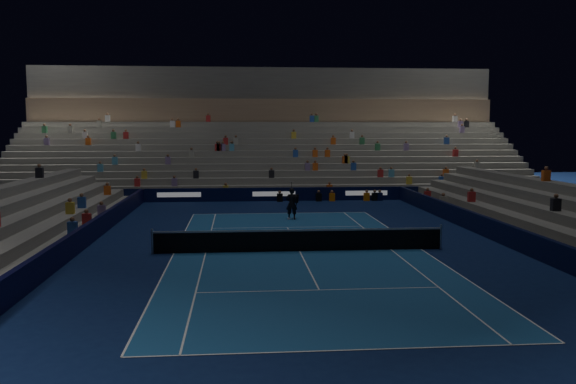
% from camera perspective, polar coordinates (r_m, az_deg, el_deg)
% --- Properties ---
extents(ground, '(90.00, 90.00, 0.00)m').
position_cam_1_polar(ground, '(26.51, 1.10, -5.68)').
color(ground, '#0B1943').
rests_on(ground, ground).
extents(court_surface, '(10.97, 23.77, 0.01)m').
position_cam_1_polar(court_surface, '(26.51, 1.10, -5.67)').
color(court_surface, navy).
rests_on(court_surface, ground).
extents(sponsor_barrier_far, '(44.00, 0.25, 1.00)m').
position_cam_1_polar(sponsor_barrier_far, '(44.66, -1.36, -0.22)').
color(sponsor_barrier_far, black).
rests_on(sponsor_barrier_far, ground).
extents(sponsor_barrier_east, '(0.25, 37.00, 1.00)m').
position_cam_1_polar(sponsor_barrier_east, '(29.05, 20.55, -4.02)').
color(sponsor_barrier_east, black).
rests_on(sponsor_barrier_east, ground).
extents(sponsor_barrier_west, '(0.25, 37.00, 1.00)m').
position_cam_1_polar(sponsor_barrier_west, '(27.19, -19.75, -4.67)').
color(sponsor_barrier_west, black).
rests_on(sponsor_barrier_west, ground).
extents(grandstand_main, '(44.00, 15.20, 11.20)m').
position_cam_1_polar(grandstand_main, '(53.82, -1.98, 3.92)').
color(grandstand_main, slate).
rests_on(grandstand_main, ground).
extents(tennis_net, '(12.90, 0.10, 1.10)m').
position_cam_1_polar(tennis_net, '(26.41, 1.11, -4.61)').
color(tennis_net, '#B2B2B7').
rests_on(tennis_net, ground).
extents(tennis_player, '(0.76, 0.58, 1.89)m').
position_cam_1_polar(tennis_player, '(35.54, 0.35, -1.12)').
color(tennis_player, black).
rests_on(tennis_player, ground).
extents(broadcast_camera, '(0.52, 0.92, 0.58)m').
position_cam_1_polar(broadcast_camera, '(43.79, 0.73, -0.61)').
color(broadcast_camera, black).
rests_on(broadcast_camera, ground).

